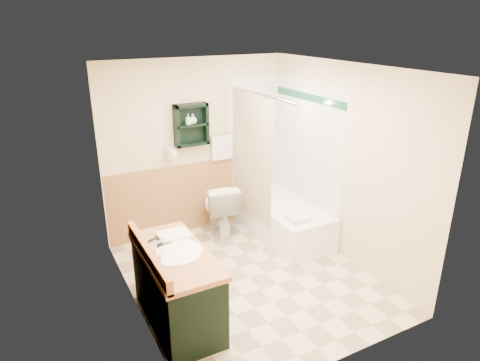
# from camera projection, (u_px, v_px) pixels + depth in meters

# --- Properties ---
(floor) EXTENTS (3.00, 3.00, 0.00)m
(floor) POSITION_uv_depth(u_px,v_px,m) (249.00, 278.00, 5.02)
(floor) COLOR beige
(floor) RESTS_ON ground
(back_wall) EXTENTS (2.60, 0.04, 2.40)m
(back_wall) POSITION_uv_depth(u_px,v_px,m) (196.00, 147.00, 5.85)
(back_wall) COLOR #F5E3C0
(back_wall) RESTS_ON ground
(left_wall) EXTENTS (0.04, 3.00, 2.40)m
(left_wall) POSITION_uv_depth(u_px,v_px,m) (128.00, 206.00, 4.01)
(left_wall) COLOR #F5E3C0
(left_wall) RESTS_ON ground
(right_wall) EXTENTS (0.04, 3.00, 2.40)m
(right_wall) POSITION_uv_depth(u_px,v_px,m) (345.00, 164.00, 5.17)
(right_wall) COLOR #F5E3C0
(right_wall) RESTS_ON ground
(ceiling) EXTENTS (2.60, 3.00, 0.04)m
(ceiling) POSITION_uv_depth(u_px,v_px,m) (251.00, 66.00, 4.16)
(ceiling) COLOR white
(ceiling) RESTS_ON back_wall
(wainscot_left) EXTENTS (2.98, 2.98, 1.00)m
(wainscot_left) POSITION_uv_depth(u_px,v_px,m) (138.00, 269.00, 4.28)
(wainscot_left) COLOR tan
(wainscot_left) RESTS_ON left_wall
(wainscot_back) EXTENTS (2.58, 2.58, 1.00)m
(wainscot_back) POSITION_uv_depth(u_px,v_px,m) (199.00, 195.00, 6.07)
(wainscot_back) COLOR tan
(wainscot_back) RESTS_ON back_wall
(mirror_frame) EXTENTS (1.30, 1.30, 1.00)m
(mirror_frame) POSITION_uv_depth(u_px,v_px,m) (147.00, 196.00, 3.47)
(mirror_frame) COLOR brown
(mirror_frame) RESTS_ON left_wall
(mirror_glass) EXTENTS (1.20, 1.20, 0.90)m
(mirror_glass) POSITION_uv_depth(u_px,v_px,m) (148.00, 196.00, 3.48)
(mirror_glass) COLOR white
(mirror_glass) RESTS_ON left_wall
(tile_right) EXTENTS (1.50, 1.50, 2.10)m
(tile_right) POSITION_uv_depth(u_px,v_px,m) (305.00, 160.00, 5.83)
(tile_right) COLOR white
(tile_right) RESTS_ON right_wall
(tile_back) EXTENTS (0.95, 0.95, 2.10)m
(tile_back) POSITION_uv_depth(u_px,v_px,m) (262.00, 149.00, 6.31)
(tile_back) COLOR white
(tile_back) RESTS_ON back_wall
(tile_accent) EXTENTS (1.50, 1.50, 0.10)m
(tile_accent) POSITION_uv_depth(u_px,v_px,m) (308.00, 97.00, 5.52)
(tile_accent) COLOR #154931
(tile_accent) RESTS_ON right_wall
(wall_shelf) EXTENTS (0.45, 0.15, 0.55)m
(wall_shelf) POSITION_uv_depth(u_px,v_px,m) (191.00, 125.00, 5.59)
(wall_shelf) COLOR black
(wall_shelf) RESTS_ON back_wall
(hair_dryer) EXTENTS (0.10, 0.24, 0.18)m
(hair_dryer) POSITION_uv_depth(u_px,v_px,m) (170.00, 153.00, 5.60)
(hair_dryer) COLOR silver
(hair_dryer) RESTS_ON back_wall
(towel_bar) EXTENTS (0.40, 0.06, 0.40)m
(towel_bar) POSITION_uv_depth(u_px,v_px,m) (221.00, 135.00, 5.89)
(towel_bar) COLOR white
(towel_bar) RESTS_ON back_wall
(curtain_rod) EXTENTS (0.03, 1.60, 0.03)m
(curtain_rod) POSITION_uv_depth(u_px,v_px,m) (259.00, 94.00, 5.16)
(curtain_rod) COLOR silver
(curtain_rod) RESTS_ON back_wall
(shower_curtain) EXTENTS (1.05, 1.05, 1.70)m
(shower_curtain) POSITION_uv_depth(u_px,v_px,m) (251.00, 157.00, 5.61)
(shower_curtain) COLOR #C1B692
(shower_curtain) RESTS_ON curtain_rod
(vanity) EXTENTS (0.59, 1.22, 0.78)m
(vanity) POSITION_uv_depth(u_px,v_px,m) (177.00, 288.00, 4.17)
(vanity) COLOR black
(vanity) RESTS_ON ground
(bathtub) EXTENTS (0.72, 1.50, 0.48)m
(bathtub) POSITION_uv_depth(u_px,v_px,m) (283.00, 220.00, 5.91)
(bathtub) COLOR white
(bathtub) RESTS_ON ground
(toilet) EXTENTS (0.56, 0.84, 0.76)m
(toilet) POSITION_uv_depth(u_px,v_px,m) (219.00, 208.00, 5.95)
(toilet) COLOR white
(toilet) RESTS_ON ground
(counter_towel) EXTENTS (0.31, 0.25, 0.04)m
(counter_towel) POSITION_uv_depth(u_px,v_px,m) (174.00, 235.00, 4.32)
(counter_towel) COLOR white
(counter_towel) RESTS_ON vanity
(vanity_book) EXTENTS (0.17, 0.08, 0.23)m
(vanity_book) POSITION_uv_depth(u_px,v_px,m) (151.00, 237.00, 4.08)
(vanity_book) COLOR black
(vanity_book) RESTS_ON vanity
(tub_towel) EXTENTS (0.26, 0.22, 0.07)m
(tub_towel) POSITION_uv_depth(u_px,v_px,m) (299.00, 218.00, 5.34)
(tub_towel) COLOR white
(tub_towel) RESTS_ON bathtub
(soap_bottle_a) EXTENTS (0.06, 0.13, 0.06)m
(soap_bottle_a) POSITION_uv_depth(u_px,v_px,m) (188.00, 122.00, 5.55)
(soap_bottle_a) COLOR white
(soap_bottle_a) RESTS_ON wall_shelf
(soap_bottle_b) EXTENTS (0.13, 0.15, 0.10)m
(soap_bottle_b) POSITION_uv_depth(u_px,v_px,m) (193.00, 120.00, 5.57)
(soap_bottle_b) COLOR white
(soap_bottle_b) RESTS_ON wall_shelf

